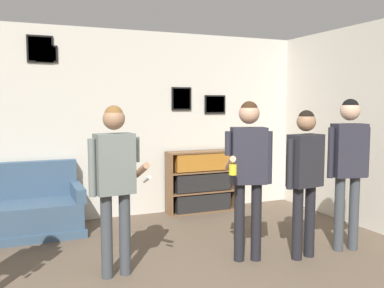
{
  "coord_description": "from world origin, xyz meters",
  "views": [
    {
      "loc": [
        -1.18,
        -2.37,
        1.66
      ],
      "look_at": [
        0.59,
        1.85,
        1.22
      ],
      "focal_mm": 40.0,
      "sensor_mm": 36.0,
      "label": 1
    }
  ],
  "objects_px": {
    "person_player_foreground_center": "(115,173)",
    "bookshelf": "(201,182)",
    "person_spectator_near_bookshelf": "(305,169)",
    "person_watcher_holding_cup": "(249,164)",
    "person_spectator_far_right": "(349,158)",
    "couch": "(21,212)"
  },
  "relations": [
    {
      "from": "bookshelf",
      "to": "person_player_foreground_center",
      "type": "height_order",
      "value": "person_player_foreground_center"
    },
    {
      "from": "person_spectator_far_right",
      "to": "bookshelf",
      "type": "bearing_deg",
      "value": 110.23
    },
    {
      "from": "person_player_foreground_center",
      "to": "person_watcher_holding_cup",
      "type": "xyz_separation_m",
      "value": [
        1.37,
        -0.13,
        0.03
      ]
    },
    {
      "from": "bookshelf",
      "to": "person_spectator_near_bookshelf",
      "type": "distance_m",
      "value": 2.29
    },
    {
      "from": "couch",
      "to": "person_watcher_holding_cup",
      "type": "xyz_separation_m",
      "value": [
        2.19,
        -1.86,
        0.74
      ]
    },
    {
      "from": "person_player_foreground_center",
      "to": "person_watcher_holding_cup",
      "type": "distance_m",
      "value": 1.38
    },
    {
      "from": "person_player_foreground_center",
      "to": "person_spectator_near_bookshelf",
      "type": "xyz_separation_m",
      "value": [
        1.96,
        -0.3,
        -0.04
      ]
    },
    {
      "from": "couch",
      "to": "person_spectator_near_bookshelf",
      "type": "height_order",
      "value": "person_spectator_near_bookshelf"
    },
    {
      "from": "person_spectator_near_bookshelf",
      "to": "bookshelf",
      "type": "bearing_deg",
      "value": 95.46
    },
    {
      "from": "bookshelf",
      "to": "person_spectator_far_right",
      "type": "height_order",
      "value": "person_spectator_far_right"
    },
    {
      "from": "person_watcher_holding_cup",
      "to": "person_spectator_far_right",
      "type": "bearing_deg",
      "value": -6.98
    },
    {
      "from": "person_watcher_holding_cup",
      "to": "person_player_foreground_center",
      "type": "bearing_deg",
      "value": 174.5
    },
    {
      "from": "person_watcher_holding_cup",
      "to": "person_spectator_near_bookshelf",
      "type": "xyz_separation_m",
      "value": [
        0.59,
        -0.16,
        -0.07
      ]
    },
    {
      "from": "bookshelf",
      "to": "couch",
      "type": "bearing_deg",
      "value": -175.63
    },
    {
      "from": "person_watcher_holding_cup",
      "to": "person_spectator_near_bookshelf",
      "type": "height_order",
      "value": "person_watcher_holding_cup"
    },
    {
      "from": "couch",
      "to": "person_spectator_far_right",
      "type": "bearing_deg",
      "value": -30.73
    },
    {
      "from": "person_spectator_near_bookshelf",
      "to": "person_spectator_far_right",
      "type": "relative_size",
      "value": 0.93
    },
    {
      "from": "bookshelf",
      "to": "person_spectator_far_right",
      "type": "distance_m",
      "value": 2.42
    },
    {
      "from": "couch",
      "to": "person_spectator_far_right",
      "type": "height_order",
      "value": "person_spectator_far_right"
    },
    {
      "from": "couch",
      "to": "bookshelf",
      "type": "distance_m",
      "value": 2.58
    },
    {
      "from": "person_player_foreground_center",
      "to": "bookshelf",
      "type": "bearing_deg",
      "value": 47.79
    },
    {
      "from": "bookshelf",
      "to": "person_spectator_near_bookshelf",
      "type": "bearing_deg",
      "value": -84.54
    }
  ]
}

